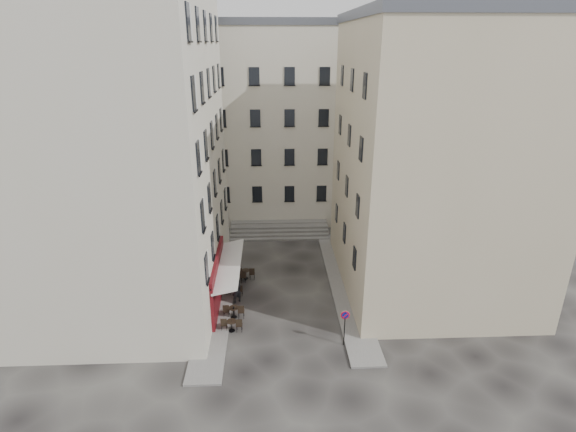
{
  "coord_description": "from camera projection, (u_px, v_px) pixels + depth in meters",
  "views": [
    {
      "loc": [
        -0.81,
        -25.7,
        16.78
      ],
      "look_at": [
        0.45,
        4.0,
        5.17
      ],
      "focal_mm": 28.0,
      "sensor_mm": 36.0,
      "label": 1
    }
  ],
  "objects": [
    {
      "name": "bollard_mid",
      "position": [
        237.0,
        285.0,
        32.07
      ],
      "size": [
        0.12,
        0.12,
        0.98
      ],
      "color": "black",
      "rests_on": "ground"
    },
    {
      "name": "pedestrian",
      "position": [
        236.0,
        290.0,
        30.59
      ],
      "size": [
        0.84,
        0.77,
        1.93
      ],
      "primitive_type": "imported",
      "rotation": [
        0.0,
        0.0,
        3.71
      ],
      "color": "black",
      "rests_on": "ground"
    },
    {
      "name": "ground",
      "position": [
        284.0,
        310.0,
        30.06
      ],
      "size": [
        90.0,
        90.0,
        0.0
      ],
      "primitive_type": "plane",
      "color": "black",
      "rests_on": "ground"
    },
    {
      "name": "bistro_table_c",
      "position": [
        234.0,
        290.0,
        31.6
      ],
      "size": [
        1.18,
        0.55,
        0.83
      ],
      "color": "black",
      "rests_on": "ground"
    },
    {
      "name": "building_right",
      "position": [
        437.0,
        159.0,
        30.34
      ],
      "size": [
        12.2,
        14.2,
        18.6
      ],
      "color": "tan",
      "rests_on": "ground"
    },
    {
      "name": "cafe_storefront",
      "position": [
        219.0,
        279.0,
        30.14
      ],
      "size": [
        1.74,
        7.3,
        3.5
      ],
      "color": "#490A0E",
      "rests_on": "ground"
    },
    {
      "name": "bistro_table_b",
      "position": [
        234.0,
        311.0,
        29.02
      ],
      "size": [
        1.37,
        0.64,
        0.96
      ],
      "color": "black",
      "rests_on": "ground"
    },
    {
      "name": "bistro_table_d",
      "position": [
        237.0,
        276.0,
        33.32
      ],
      "size": [
        1.33,
        0.62,
        0.93
      ],
      "color": "black",
      "rests_on": "ground"
    },
    {
      "name": "bollard_far",
      "position": [
        240.0,
        262.0,
        35.32
      ],
      "size": [
        0.12,
        0.12,
        0.98
      ],
      "color": "black",
      "rests_on": "ground"
    },
    {
      "name": "no_parking_sign",
      "position": [
        345.0,
        321.0,
        25.97
      ],
      "size": [
        0.53,
        0.09,
        2.33
      ],
      "rotation": [
        0.0,
        0.0,
        -0.0
      ],
      "color": "black",
      "rests_on": "ground"
    },
    {
      "name": "sidewalk_left",
      "position": [
        222.0,
        281.0,
        33.58
      ],
      "size": [
        2.0,
        22.0,
        0.12
      ],
      "primitive_type": "cube",
      "color": "slate",
      "rests_on": "ground"
    },
    {
      "name": "building_left",
      "position": [
        118.0,
        150.0,
        28.69
      ],
      "size": [
        12.2,
        16.2,
        20.6
      ],
      "color": "beige",
      "rests_on": "ground"
    },
    {
      "name": "bistro_table_a",
      "position": [
        232.0,
        325.0,
        27.66
      ],
      "size": [
        1.33,
        0.62,
        0.93
      ],
      "color": "black",
      "rests_on": "ground"
    },
    {
      "name": "bollard_near",
      "position": [
        234.0,
        312.0,
        28.81
      ],
      "size": [
        0.12,
        0.12,
        0.98
      ],
      "color": "black",
      "rests_on": "ground"
    },
    {
      "name": "stone_steps",
      "position": [
        279.0,
        230.0,
        41.62
      ],
      "size": [
        9.0,
        3.15,
        0.8
      ],
      "color": "#595654",
      "rests_on": "ground"
    },
    {
      "name": "building_back",
      "position": [
        267.0,
        122.0,
        44.32
      ],
      "size": [
        18.2,
        10.2,
        18.6
      ],
      "color": "beige",
      "rests_on": "ground"
    },
    {
      "name": "bistro_table_e",
      "position": [
        246.0,
        273.0,
        33.76
      ],
      "size": [
        1.34,
        0.63,
        0.94
      ],
      "color": "black",
      "rests_on": "ground"
    },
    {
      "name": "sidewalk_right",
      "position": [
        344.0,
        285.0,
        33.01
      ],
      "size": [
        2.0,
        18.0,
        0.12
      ],
      "primitive_type": "cube",
      "color": "slate",
      "rests_on": "ground"
    }
  ]
}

